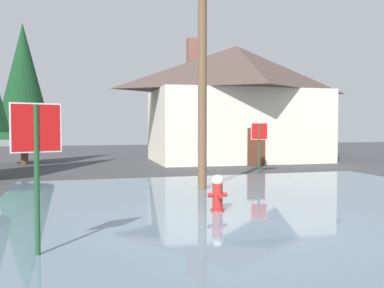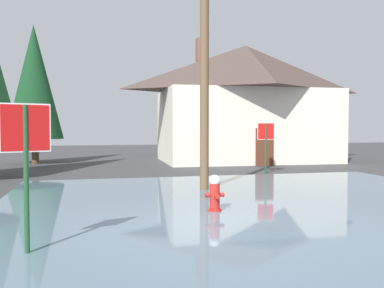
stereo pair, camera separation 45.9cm
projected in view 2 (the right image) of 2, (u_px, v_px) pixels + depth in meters
name	position (u px, v px, depth m)	size (l,w,h in m)	color
ground_plane	(226.00, 233.00, 8.24)	(80.00, 80.00, 0.10)	#38383A
flood_puddle	(269.00, 205.00, 10.74)	(13.85, 12.47, 0.07)	slate
lane_stop_bar	(230.00, 272.00, 5.85)	(3.53, 0.30, 0.01)	silver
stop_sign_near	(26.00, 147.00, 6.46)	(0.73, 0.25, 2.42)	#1E4C28
fire_hydrant	(215.00, 195.00, 9.80)	(0.46, 0.40, 0.92)	#AD231E
utility_pole	(204.00, 49.00, 13.04)	(1.60, 0.28, 8.64)	brown
stop_sign_far	(266.00, 137.00, 18.24)	(0.73, 0.18, 2.23)	#1E4C28
house	(245.00, 101.00, 24.93)	(10.79, 7.03, 7.46)	silver
pine_tree_tall_left	(34.00, 82.00, 23.08)	(3.09, 3.09, 7.73)	#4C3823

